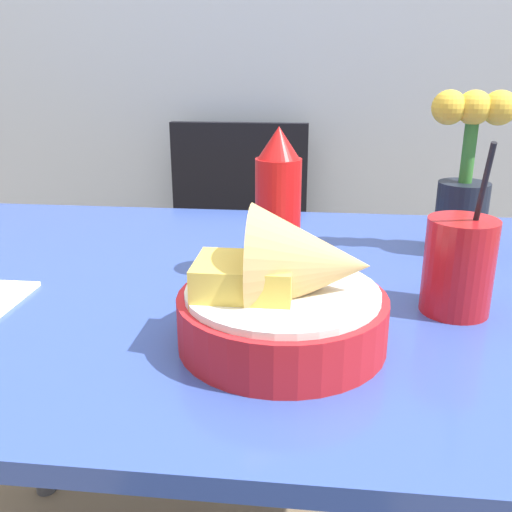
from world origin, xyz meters
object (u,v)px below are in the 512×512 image
object	(u,v)px
ketchup_bottle	(278,208)
flower_vase	(465,178)
chair_far_window	(236,251)
drink_cup	(458,269)
food_basket	(289,296)

from	to	relation	value
ketchup_bottle	flower_vase	distance (m)	0.33
chair_far_window	ketchup_bottle	bearing A→B (deg)	-76.99
ketchup_bottle	flower_vase	size ratio (longest dim) A/B	0.84
drink_cup	flower_vase	size ratio (longest dim) A/B	0.84
flower_vase	chair_far_window	bearing A→B (deg)	127.51
food_basket	chair_far_window	bearing A→B (deg)	101.94
food_basket	flower_vase	size ratio (longest dim) A/B	0.90
chair_far_window	drink_cup	size ratio (longest dim) A/B	3.95
food_basket	drink_cup	world-z (taller)	drink_cup
food_basket	flower_vase	bearing A→B (deg)	53.65
drink_cup	flower_vase	distance (m)	0.26
food_basket	ketchup_bottle	size ratio (longest dim) A/B	1.07
chair_far_window	food_basket	world-z (taller)	food_basket
food_basket	flower_vase	world-z (taller)	flower_vase
chair_far_window	drink_cup	bearing A→B (deg)	-64.31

